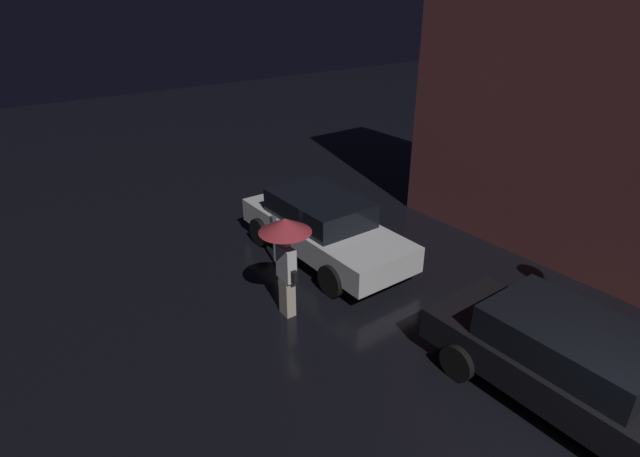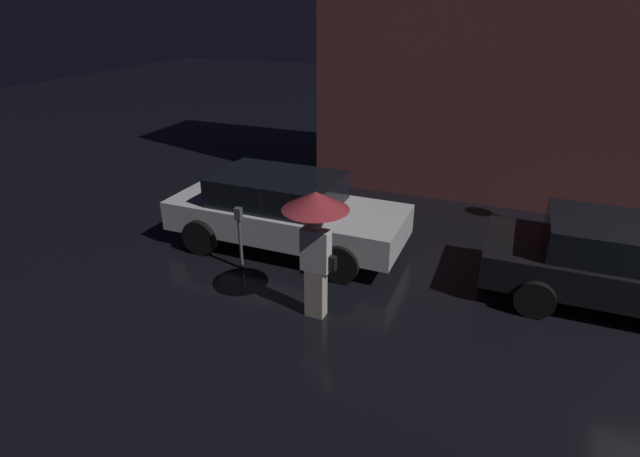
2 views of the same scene
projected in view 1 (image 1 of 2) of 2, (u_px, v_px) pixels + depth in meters
The scene contains 4 objects.
parked_car_white at pixel (323, 226), 11.53m from camera, with size 4.58×1.99×1.46m.
parked_car_black at pixel (574, 365), 7.36m from camera, with size 4.51×2.00×1.37m.
pedestrian_with_umbrella at pixel (286, 242), 9.05m from camera, with size 0.97×0.97×2.04m.
parking_meter at pixel (274, 235), 11.17m from camera, with size 0.12×0.10×1.20m.
Camera 1 is at (1.07, -5.04, 5.74)m, focal length 28.00 mm.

